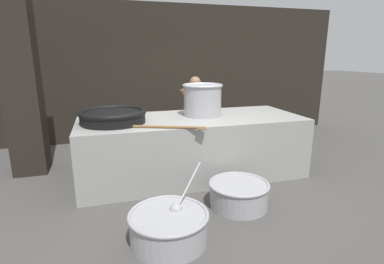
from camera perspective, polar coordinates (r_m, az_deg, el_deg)
The scene contains 10 objects.
ground_plane at distance 5.35m, azimuth 0.00°, elevation -7.87°, with size 60.00×60.00×0.00m, color #474442.
back_wall at distance 7.58m, azimuth -5.91°, elevation 11.20°, with size 9.42×0.24×3.23m, color black.
support_pillar at distance 5.83m, azimuth -29.77°, elevation 8.46°, with size 0.54×0.54×3.23m, color black.
hearth_platform at distance 5.18m, azimuth 0.00°, elevation -2.70°, with size 3.73×1.50×1.01m.
giant_wok_near at distance 4.79m, azimuth -14.83°, elevation 2.99°, with size 1.03×1.03×0.21m.
stock_pot at distance 5.18m, azimuth 2.02°, elevation 6.25°, with size 0.69×0.69×0.55m.
stirring_paddle at distance 4.30m, azimuth -3.68°, elevation 0.91°, with size 1.02×0.46×0.04m.
cook at distance 6.20m, azimuth 0.51°, elevation 3.69°, with size 0.37×0.58×1.62m.
prep_bowl_vegetables at distance 3.49m, azimuth -4.44°, elevation -17.34°, with size 0.99×0.95×0.72m.
prep_bowl_meat at distance 4.24m, azimuth 8.89°, elevation -11.44°, with size 0.83×0.83×0.35m.
Camera 1 is at (-1.41, -4.75, 2.03)m, focal length 28.00 mm.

